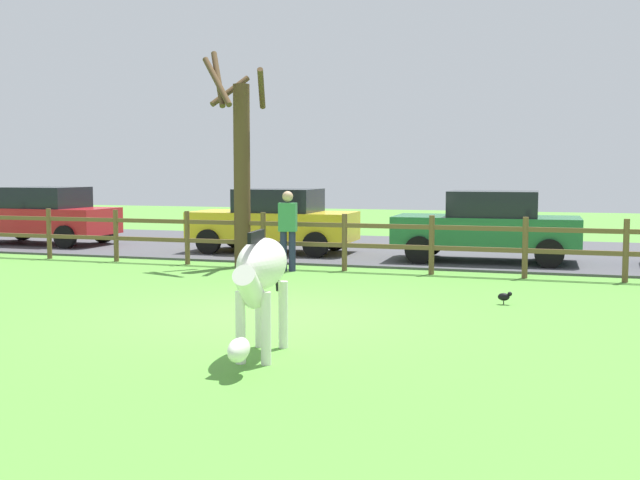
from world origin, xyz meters
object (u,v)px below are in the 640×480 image
crow_on_grass (505,297)px  visitor_near_fence (288,227)px  parked_car_green (488,226)px  bare_tree (240,163)px  zebra (260,274)px  parked_car_red (43,215)px  parked_car_yellow (275,220)px

crow_on_grass → visitor_near_fence: 5.36m
crow_on_grass → parked_car_green: (-0.81, 5.31, 0.72)m
bare_tree → parked_car_green: (4.97, 2.18, -1.37)m
zebra → crow_on_grass: bearing=62.0°
parked_car_red → parked_car_yellow: bearing=-0.4°
crow_on_grass → visitor_near_fence: visitor_near_fence is taller
zebra → parked_car_yellow: parked_car_yellow is taller
parked_car_green → parked_car_yellow: same height
parked_car_yellow → visitor_near_fence: 3.28m
parked_car_red → crow_on_grass: bearing=-24.1°
bare_tree → parked_car_red: size_ratio=1.15×
bare_tree → parked_car_green: 5.59m
parked_car_green → visitor_near_fence: visitor_near_fence is taller
parked_car_yellow → visitor_near_fence: (1.44, -2.95, 0.06)m
parked_car_red → visitor_near_fence: visitor_near_fence is taller
zebra → parked_car_yellow: size_ratio=0.48×
parked_car_green → parked_car_red: bearing=178.0°
crow_on_grass → parked_car_yellow: bearing=136.6°
zebra → crow_on_grass: size_ratio=8.99×
bare_tree → parked_car_red: (-7.00, 2.59, -1.37)m
zebra → parked_car_red: bearing=136.4°
visitor_near_fence → zebra: bearing=-72.0°
zebra → parked_car_yellow: 10.63m
crow_on_grass → parked_car_yellow: 8.28m
parked_car_green → parked_car_yellow: bearing=176.0°
bare_tree → parked_car_green: size_ratio=1.13×
zebra → visitor_near_fence: size_ratio=1.18×
crow_on_grass → visitor_near_fence: size_ratio=0.13×
zebra → parked_car_red: size_ratio=0.48×
bare_tree → crow_on_grass: (5.78, -3.13, -2.08)m
zebra → parked_car_green: parked_car_green is taller
visitor_near_fence → crow_on_grass: bearing=-30.9°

